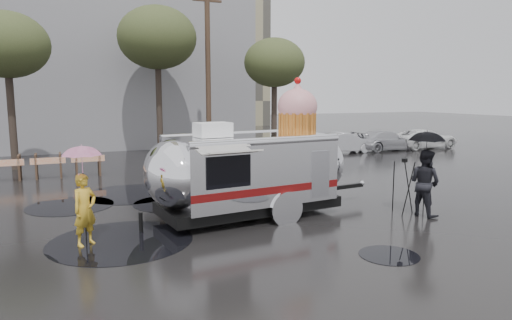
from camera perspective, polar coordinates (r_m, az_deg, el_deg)
name	(u,v)px	position (r m, az deg, el deg)	size (l,w,h in m)	color
ground	(280,228)	(11.77, 2.97, -8.44)	(120.00, 120.00, 0.00)	black
puddles	(133,211)	(13.81, -15.10, -6.18)	(8.01, 10.58, 0.01)	black
grey_building	(72,48)	(34.27, -21.98, 12.87)	(22.00, 12.00, 13.00)	slate
utility_pole	(208,71)	(25.28, -6.01, 11.00)	(1.60, 0.28, 9.00)	#473323
tree_left	(6,46)	(23.30, -28.74, 12.43)	(3.64, 3.64, 6.95)	#382D26
tree_mid	(157,38)	(25.78, -12.25, 14.65)	(4.20, 4.20, 8.03)	#382D26
tree_right	(274,63)	(25.65, 2.31, 11.98)	(3.36, 3.36, 6.42)	#382D26
barricade_row	(49,165)	(20.29, -24.51, -0.60)	(4.30, 0.80, 1.00)	#473323
parked_cars	(369,139)	(27.88, 13.97, 2.51)	(13.20, 1.90, 1.50)	silver
airstream_trailer	(252,167)	(12.57, -0.46, -0.90)	(7.27, 3.25, 3.93)	silver
person_left	(85,210)	(10.93, -20.61, -5.84)	(0.59, 0.39, 1.63)	gold
umbrella_pink	(82,161)	(10.72, -20.91, -0.12)	(1.08, 1.08, 2.28)	#FEA3D1
person_right	(425,183)	(13.52, 20.32, -2.69)	(0.90, 0.50, 1.86)	black
umbrella_black	(427,146)	(13.37, 20.55, 1.69)	(1.24, 1.24, 2.39)	black
tripod	(404,180)	(13.55, 17.98, -2.42)	(0.65, 0.63, 1.60)	black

